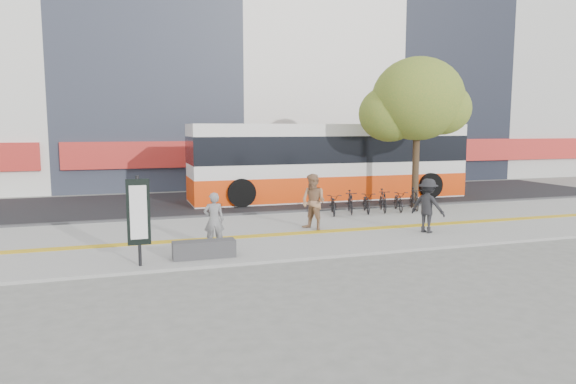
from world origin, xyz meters
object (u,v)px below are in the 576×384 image
object	(u,v)px
bus	(330,164)
seated_woman	(214,220)
pedestrian_dark	(428,206)
signboard	(138,213)
street_tree	(416,101)
bench	(204,249)
pedestrian_tan	(313,202)

from	to	relation	value
bus	seated_woman	bearing A→B (deg)	-129.13
bus	pedestrian_dark	bearing A→B (deg)	-91.18
seated_woman	pedestrian_dark	distance (m)	6.86
signboard	street_tree	world-z (taller)	street_tree
signboard	pedestrian_dark	xyz separation A→B (m)	(8.91, 1.39, -0.42)
bus	seated_woman	size ratio (longest dim) A/B	8.48
street_tree	bus	size ratio (longest dim) A/B	0.48
signboard	bus	world-z (taller)	bus
signboard	seated_woman	bearing A→B (deg)	33.49
signboard	bench	bearing A→B (deg)	10.81
street_tree	bus	distance (m)	5.16
signboard	pedestrian_tan	world-z (taller)	signboard
street_tree	bus	xyz separation A→B (m)	(-2.30, 3.68, -2.80)
street_tree	signboard	bearing A→B (deg)	-150.93
seated_woman	pedestrian_dark	world-z (taller)	pedestrian_dark
bench	pedestrian_dark	xyz separation A→B (m)	(7.31, 1.09, 0.64)
street_tree	pedestrian_dark	world-z (taller)	street_tree
seated_woman	bus	bearing A→B (deg)	-123.01
bench	signboard	world-z (taller)	signboard
signboard	pedestrian_tan	size ratio (longest dim) A/B	1.20
pedestrian_tan	seated_woman	bearing A→B (deg)	-97.91
signboard	pedestrian_tan	bearing A→B (deg)	27.61
bench	pedestrian_dark	distance (m)	7.41
bench	pedestrian_tan	distance (m)	4.82
signboard	bus	xyz separation A→B (m)	(9.08, 10.01, 0.35)
street_tree	seated_woman	distance (m)	11.19
bench	signboard	bearing A→B (deg)	-169.19
bus	pedestrian_tan	world-z (taller)	bus
seated_woman	pedestrian_tan	distance (m)	3.88
bench	street_tree	distance (m)	12.23
bench	bus	distance (m)	12.33
seated_woman	bench	bearing A→B (deg)	73.20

